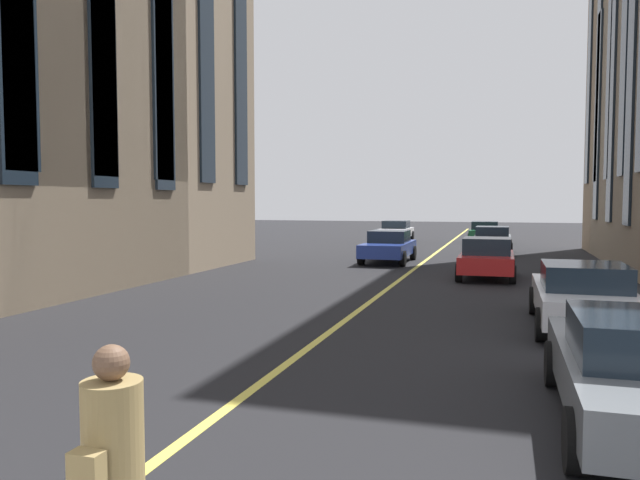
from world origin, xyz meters
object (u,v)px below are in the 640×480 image
Objects in this scene: car_white_near at (583,295)px; car_green_mid at (485,232)px; car_white_oncoming at (396,231)px; car_blue_parked_a at (389,246)px; car_red_trailing at (487,258)px; car_grey_parked_b at (492,239)px.

car_green_mid is at bearing 5.93° from car_white_near.
car_blue_parked_a is (-13.57, -2.05, 0.00)m from car_white_oncoming.
car_red_trailing reaches higher than car_white_oncoming.
car_white_near and car_grey_parked_b have the same top height.
car_blue_parked_a is at bearing 43.40° from car_red_trailing.
car_white_near is 27.37m from car_white_oncoming.
car_grey_parked_b is 7.39m from car_blue_parked_a.
car_white_oncoming is 1.00× the size of car_blue_parked_a.
car_red_trailing is 0.89× the size of car_green_mid.
car_white_oncoming is (26.05, 8.40, 0.00)m from car_white_near.
car_grey_parked_b is (10.55, 0.02, 0.00)m from car_red_trailing.
car_green_mid is at bearing 4.35° from car_grey_parked_b.
car_white_oncoming is at bearing 17.87° from car_white_near.
car_red_trailing reaches higher than car_white_near.
car_green_mid and car_blue_parked_a have the same top height.
car_red_trailing is 10.55m from car_grey_parked_b.
car_white_near is 26.66m from car_green_mid.
car_grey_parked_b is at bearing -175.65° from car_green_mid.
car_red_trailing is at bearing -179.88° from car_grey_parked_b.
car_white_oncoming is 13.73m from car_blue_parked_a.
car_red_trailing is 0.89× the size of car_grey_parked_b.
car_green_mid is at bearing -85.28° from car_white_oncoming.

